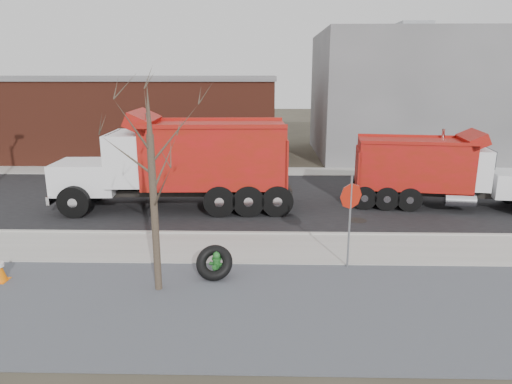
{
  "coord_description": "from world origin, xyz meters",
  "views": [
    {
      "loc": [
        -0.45,
        -13.25,
        5.38
      ],
      "look_at": [
        -0.81,
        2.06,
        1.4
      ],
      "focal_mm": 32.0,
      "sensor_mm": 36.0,
      "label": 1
    }
  ],
  "objects_px": {
    "dump_truck_red_b": "(183,160)",
    "dump_truck_red_a": "(436,169)",
    "stop_sign": "(350,206)",
    "truck_tire": "(214,263)",
    "fire_hydrant": "(217,265)"
  },
  "relations": [
    {
      "from": "truck_tire",
      "to": "dump_truck_red_a",
      "type": "height_order",
      "value": "dump_truck_red_a"
    },
    {
      "from": "fire_hydrant",
      "to": "truck_tire",
      "type": "distance_m",
      "value": 0.14
    },
    {
      "from": "dump_truck_red_b",
      "to": "fire_hydrant",
      "type": "bearing_deg",
      "value": 104.6
    },
    {
      "from": "truck_tire",
      "to": "dump_truck_red_b",
      "type": "relative_size",
      "value": 0.11
    },
    {
      "from": "stop_sign",
      "to": "dump_truck_red_b",
      "type": "xyz_separation_m",
      "value": [
        -5.66,
        5.81,
        0.16
      ]
    },
    {
      "from": "truck_tire",
      "to": "fire_hydrant",
      "type": "bearing_deg",
      "value": 48.43
    },
    {
      "from": "truck_tire",
      "to": "dump_truck_red_a",
      "type": "relative_size",
      "value": 0.14
    },
    {
      "from": "fire_hydrant",
      "to": "truck_tire",
      "type": "relative_size",
      "value": 0.68
    },
    {
      "from": "fire_hydrant",
      "to": "truck_tire",
      "type": "xyz_separation_m",
      "value": [
        -0.06,
        -0.06,
        0.1
      ]
    },
    {
      "from": "stop_sign",
      "to": "dump_truck_red_a",
      "type": "bearing_deg",
      "value": 48.38
    },
    {
      "from": "dump_truck_red_b",
      "to": "dump_truck_red_a",
      "type": "bearing_deg",
      "value": -179.47
    },
    {
      "from": "dump_truck_red_a",
      "to": "stop_sign",
      "type": "bearing_deg",
      "value": -118.46
    },
    {
      "from": "fire_hydrant",
      "to": "truck_tire",
      "type": "bearing_deg",
      "value": -117.37
    },
    {
      "from": "fire_hydrant",
      "to": "truck_tire",
      "type": "height_order",
      "value": "truck_tire"
    },
    {
      "from": "truck_tire",
      "to": "dump_truck_red_b",
      "type": "xyz_separation_m",
      "value": [
        -1.94,
        6.58,
        1.57
      ]
    }
  ]
}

